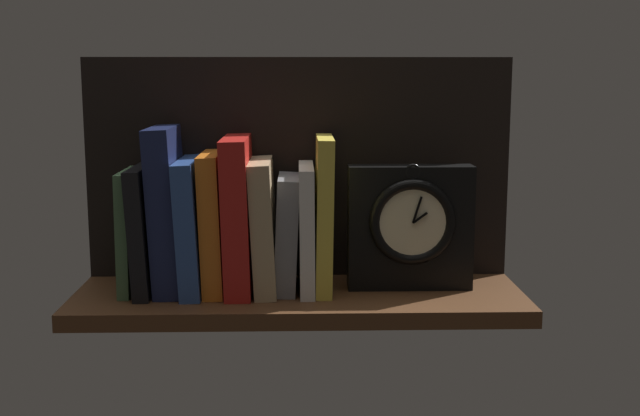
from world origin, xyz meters
TOP-DOWN VIEW (x-y plane):
  - ground_plane at (0.00, 0.00)cm, footprint 67.92×22.49cm
  - back_panel at (0.00, 10.65)cm, footprint 67.92×1.20cm
  - book_green_romantic at (-25.65, 1.85)cm, footprint 1.90×12.48cm
  - book_black_skeptic at (-23.30, 1.85)cm, footprint 3.22×15.83cm
  - book_navy_bierce at (-19.91, 1.85)cm, footprint 4.83×13.86cm
  - book_blue_modern at (-16.20, 1.85)cm, footprint 3.85×16.31cm
  - book_orange_pandolfini at (-12.90, 1.85)cm, footprint 3.58×14.24cm
  - book_red_requiem at (-9.17, 1.85)cm, footprint 4.37×16.39cm
  - book_tan_shortstories at (-5.33, 1.85)cm, footprint 4.14×15.13cm
  - book_gray_chess at (-1.80, 1.85)cm, footprint 4.00×12.07cm
  - book_white_catcher at (1.21, 1.85)cm, footprint 2.33×14.82cm
  - book_yellow_seinlanguage at (3.81, 1.85)cm, footprint 2.78×14.02cm
  - framed_clock at (17.02, 1.66)cm, footprint 19.00×5.84cm

SIDE VIEW (x-z plane):
  - ground_plane at x=0.00cm, z-range -2.50..0.00cm
  - book_gray_chess at x=-1.80cm, z-range -0.06..17.49cm
  - book_green_romantic at x=-25.65cm, z-range -0.01..18.41cm
  - book_black_skeptic at x=-23.30cm, z-range -0.04..19.09cm
  - book_white_catcher at x=1.21cm, z-range -0.01..19.09cm
  - framed_clock at x=17.02cm, z-range -0.04..19.49cm
  - book_tan_shortstories at x=-5.33cm, z-range -0.06..19.92cm
  - book_blue_modern at x=-16.20cm, z-range -0.05..20.09cm
  - book_orange_pandolfini at x=-12.90cm, z-range -0.04..21.00cm
  - book_red_requiem at x=-9.17cm, z-range -0.04..23.36cm
  - book_yellow_seinlanguage at x=3.81cm, z-range -0.02..23.38cm
  - book_navy_bierce at x=-19.91cm, z-range -0.07..24.95cm
  - back_panel at x=0.00cm, z-range 0.00..35.28cm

